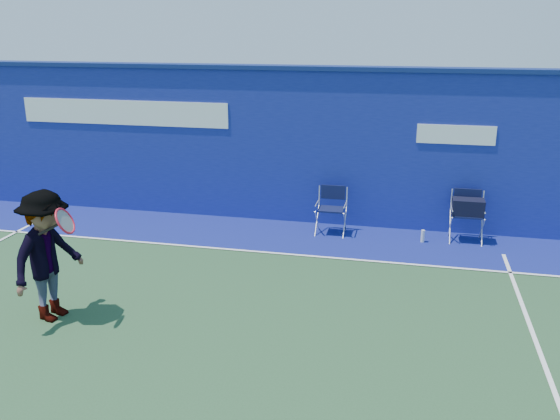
% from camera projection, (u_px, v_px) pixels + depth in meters
% --- Properties ---
extents(ground, '(80.00, 80.00, 0.00)m').
position_uv_depth(ground, '(171.00, 341.00, 7.48)').
color(ground, '#264829').
rests_on(ground, ground).
extents(stadium_wall, '(24.00, 0.50, 3.08)m').
position_uv_depth(stadium_wall, '(267.00, 143.00, 11.86)').
color(stadium_wall, navy).
rests_on(stadium_wall, ground).
extents(out_of_bounds_strip, '(24.00, 1.80, 0.01)m').
position_uv_depth(out_of_bounds_strip, '(254.00, 234.00, 11.30)').
color(out_of_bounds_strip, navy).
rests_on(out_of_bounds_strip, ground).
extents(court_lines, '(24.00, 12.00, 0.01)m').
position_uv_depth(court_lines, '(188.00, 318.00, 8.04)').
color(court_lines, white).
rests_on(court_lines, out_of_bounds_strip).
extents(directors_chair_left, '(0.53, 0.48, 0.89)m').
position_uv_depth(directors_chair_left, '(331.00, 219.00, 11.27)').
color(directors_chair_left, silver).
rests_on(directors_chair_left, ground).
extents(directors_chair_right, '(0.56, 0.50, 0.94)m').
position_uv_depth(directors_chair_right, '(467.00, 221.00, 10.83)').
color(directors_chair_right, silver).
rests_on(directors_chair_right, ground).
extents(water_bottle, '(0.07, 0.07, 0.24)m').
position_uv_depth(water_bottle, '(423.00, 236.00, 10.84)').
color(water_bottle, silver).
rests_on(water_bottle, ground).
extents(tennis_player, '(0.96, 1.26, 1.79)m').
position_uv_depth(tennis_player, '(48.00, 256.00, 7.84)').
color(tennis_player, '#EA4738').
rests_on(tennis_player, ground).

